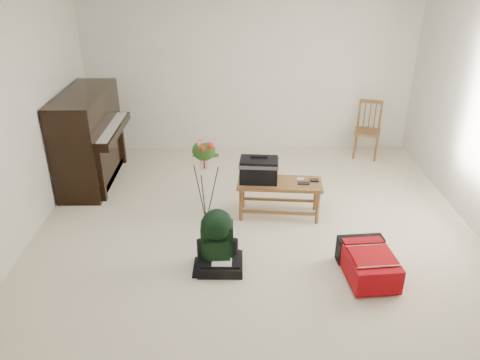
{
  "coord_description": "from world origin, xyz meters",
  "views": [
    {
      "loc": [
        -0.23,
        -4.31,
        2.9
      ],
      "look_at": [
        -0.17,
        0.35,
        0.6
      ],
      "focal_mm": 35.0,
      "sensor_mm": 36.0,
      "label": 1
    }
  ],
  "objects_px": {
    "piano": "(90,140)",
    "bench": "(265,174)",
    "dining_chair": "(367,130)",
    "green_backpack": "(217,236)",
    "red_suitcase": "(367,261)",
    "black_duffel": "(220,263)",
    "flower_stand": "(205,183)"
  },
  "relations": [
    {
      "from": "bench",
      "to": "dining_chair",
      "type": "xyz_separation_m",
      "value": [
        1.67,
        1.81,
        -0.12
      ]
    },
    {
      "from": "piano",
      "to": "green_backpack",
      "type": "distance_m",
      "value": 2.69
    },
    {
      "from": "red_suitcase",
      "to": "flower_stand",
      "type": "height_order",
      "value": "flower_stand"
    },
    {
      "from": "dining_chair",
      "to": "red_suitcase",
      "type": "xyz_separation_m",
      "value": [
        -0.73,
        -2.97,
        -0.27
      ]
    },
    {
      "from": "piano",
      "to": "bench",
      "type": "bearing_deg",
      "value": -23.19
    },
    {
      "from": "bench",
      "to": "dining_chair",
      "type": "distance_m",
      "value": 2.47
    },
    {
      "from": "dining_chair",
      "to": "green_backpack",
      "type": "xyz_separation_m",
      "value": [
        -2.21,
        -2.82,
        -0.07
      ]
    },
    {
      "from": "dining_chair",
      "to": "red_suitcase",
      "type": "relative_size",
      "value": 1.23
    },
    {
      "from": "bench",
      "to": "black_duffel",
      "type": "relative_size",
      "value": 2.28
    },
    {
      "from": "piano",
      "to": "red_suitcase",
      "type": "height_order",
      "value": "piano"
    },
    {
      "from": "piano",
      "to": "dining_chair",
      "type": "bearing_deg",
      "value": 11.64
    },
    {
      "from": "dining_chair",
      "to": "red_suitcase",
      "type": "bearing_deg",
      "value": -85.88
    },
    {
      "from": "red_suitcase",
      "to": "flower_stand",
      "type": "xyz_separation_m",
      "value": [
        -1.64,
        1.0,
        0.37
      ]
    },
    {
      "from": "dining_chair",
      "to": "flower_stand",
      "type": "distance_m",
      "value": 3.09
    },
    {
      "from": "piano",
      "to": "bench",
      "type": "xyz_separation_m",
      "value": [
        2.31,
        -0.99,
        -0.06
      ]
    },
    {
      "from": "black_duffel",
      "to": "flower_stand",
      "type": "relative_size",
      "value": 0.42
    },
    {
      "from": "dining_chair",
      "to": "green_backpack",
      "type": "relative_size",
      "value": 1.35
    },
    {
      "from": "bench",
      "to": "flower_stand",
      "type": "distance_m",
      "value": 0.72
    },
    {
      "from": "dining_chair",
      "to": "black_duffel",
      "type": "height_order",
      "value": "dining_chair"
    },
    {
      "from": "dining_chair",
      "to": "black_duffel",
      "type": "bearing_deg",
      "value": -109.1
    },
    {
      "from": "dining_chair",
      "to": "green_backpack",
      "type": "bearing_deg",
      "value": -110.13
    },
    {
      "from": "flower_stand",
      "to": "green_backpack",
      "type": "bearing_deg",
      "value": -99.6
    },
    {
      "from": "green_backpack",
      "to": "piano",
      "type": "bearing_deg",
      "value": 130.73
    },
    {
      "from": "dining_chair",
      "to": "green_backpack",
      "type": "height_order",
      "value": "dining_chair"
    },
    {
      "from": "red_suitcase",
      "to": "dining_chair",
      "type": "bearing_deg",
      "value": 71.05
    },
    {
      "from": "green_backpack",
      "to": "flower_stand",
      "type": "height_order",
      "value": "flower_stand"
    },
    {
      "from": "piano",
      "to": "dining_chair",
      "type": "xyz_separation_m",
      "value": [
        3.98,
        0.82,
        -0.18
      ]
    },
    {
      "from": "bench",
      "to": "black_duffel",
      "type": "height_order",
      "value": "bench"
    },
    {
      "from": "piano",
      "to": "black_duffel",
      "type": "relative_size",
      "value": 3.33
    },
    {
      "from": "dining_chair",
      "to": "red_suitcase",
      "type": "height_order",
      "value": "dining_chair"
    },
    {
      "from": "bench",
      "to": "black_duffel",
      "type": "xyz_separation_m",
      "value": [
        -0.51,
        -1.08,
        -0.47
      ]
    },
    {
      "from": "black_duffel",
      "to": "green_backpack",
      "type": "distance_m",
      "value": 0.29
    }
  ]
}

